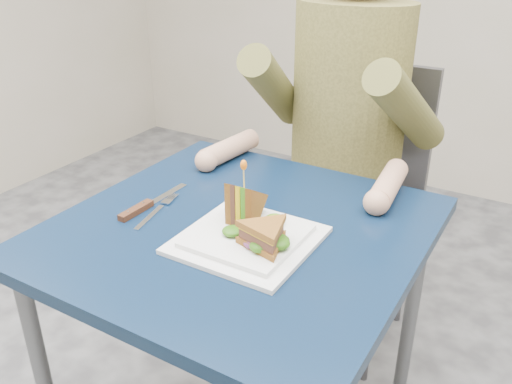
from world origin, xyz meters
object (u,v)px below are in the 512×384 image
Objects in this scene: table at (240,257)px; fork at (156,212)px; knife at (142,207)px; diner at (348,81)px; plate at (248,238)px; chair at (353,186)px; sandwich_flat at (265,236)px; sandwich_upright at (244,206)px.

table is 0.21m from fork.
table is 3.39× the size of knife.
diner reaches higher than plate.
knife reaches higher than fork.
fork is at bearing 5.92° from knife.
chair is at bearing 90.00° from diner.
plate is 1.17× the size of knife.
chair is 0.39m from diner.
knife is at bearing 176.02° from sandwich_flat.
table is at bearing 145.19° from sandwich_flat.
chair reaches higher than plate.
chair is 5.21× the size of fork.
knife is at bearing -109.82° from diner.
diner is at bearing 91.59° from sandwich_upright.
sandwich_flat is 0.34m from knife.
knife is (-0.04, -0.00, 0.00)m from fork.
fork is at bearing 179.51° from plate.
sandwich_flat reaches higher than plate.
chair is 1.25× the size of diner.
knife is (-0.33, 0.02, -0.04)m from sandwich_flat.
chair is at bearing 94.01° from plate.
chair is 0.74m from sandwich_upright.
chair is (0.00, 0.69, -0.11)m from table.
chair reaches higher than fork.
diner is at bearing 99.29° from sandwich_flat.
sandwich_upright is (0.02, -0.70, 0.24)m from chair.
fork is (-0.24, 0.00, -0.01)m from plate.
sandwich_upright is at bearing 142.37° from sandwich_flat.
plate is 1.78× the size of sandwich_flat.
sandwich_upright is 0.25m from knife.
plate is at bearing -0.49° from fork.
sandwich_upright is 0.78× the size of fork.
diner is 0.68m from sandwich_flat.
fork reaches higher than table.
knife is at bearing -167.34° from table.
table is 5.38× the size of sandwich_upright.
sandwich_upright reaches higher than knife.
knife is (-0.23, -0.05, 0.09)m from table.
chair is 4.20× the size of knife.
chair is 0.79m from fork.
diner reaches higher than fork.
plate reaches higher than table.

